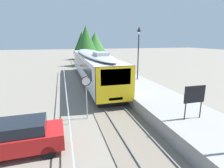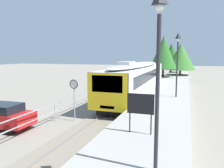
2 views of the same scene
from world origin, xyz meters
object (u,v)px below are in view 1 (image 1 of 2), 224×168
object	(u,v)px
commuter_train	(93,64)
platform_notice_board	(195,95)
platform_lamp_mid_platform	(139,43)
parked_hatchback_red	(18,137)
speed_limit_sign	(86,87)

from	to	relation	value
commuter_train	platform_notice_board	xyz separation A→B (m)	(3.03, -13.56, 0.04)
commuter_train	platform_notice_board	bearing A→B (deg)	-77.39
platform_lamp_mid_platform	parked_hatchback_red	xyz separation A→B (m)	(-9.67, -9.19, -3.83)
platform_lamp_mid_platform	speed_limit_sign	distance (m)	9.26
commuter_train	platform_notice_board	size ratio (longest dim) A/B	10.73
commuter_train	parked_hatchback_red	xyz separation A→B (m)	(-5.54, -12.94, -1.36)
platform_lamp_mid_platform	speed_limit_sign	world-z (taller)	platform_lamp_mid_platform
commuter_train	parked_hatchback_red	world-z (taller)	commuter_train
speed_limit_sign	platform_lamp_mid_platform	bearing A→B (deg)	45.62
platform_notice_board	commuter_train	bearing A→B (deg)	102.61
commuter_train	speed_limit_sign	distance (m)	10.34
platform_notice_board	speed_limit_sign	size ratio (longest dim) A/B	0.64
speed_limit_sign	parked_hatchback_red	bearing A→B (deg)	-140.62
parked_hatchback_red	platform_lamp_mid_platform	bearing A→B (deg)	43.55
platform_notice_board	parked_hatchback_red	distance (m)	8.71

